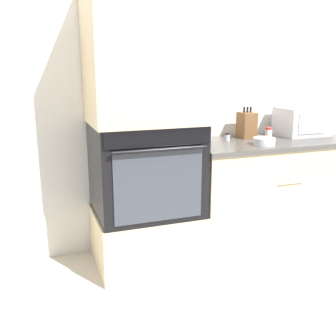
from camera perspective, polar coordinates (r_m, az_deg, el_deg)
ground_plane at (r=2.95m, az=5.99°, el=-14.62°), size 12.00×12.00×0.00m
wall_back at (r=3.16m, az=1.60°, el=11.19°), size 8.00×0.05×2.50m
oven_cabinet_base at (r=2.99m, az=-3.10°, el=-9.87°), size 0.76×0.60×0.40m
wall_oven at (r=2.81m, az=-3.23°, el=-0.06°), size 0.73×0.64×0.65m
oven_cabinet_upper at (r=2.72m, az=-3.49°, el=15.89°), size 0.76×0.60×0.89m
counter_unit at (r=3.32m, az=14.08°, el=-3.40°), size 1.31×0.63×0.87m
microwave at (r=3.49m, az=18.93°, el=6.41°), size 0.41×0.30×0.23m
knife_block at (r=3.25m, az=11.34°, el=6.13°), size 0.12×0.14×0.25m
bowl at (r=2.99m, az=13.78°, el=3.78°), size 0.16×0.16×0.05m
condiment_jar_near at (r=3.10m, az=6.05°, el=4.89°), size 0.04×0.04×0.10m
condiment_jar_mid at (r=3.09m, az=8.60°, el=4.47°), size 0.04×0.04×0.06m
condiment_jar_far at (r=3.29m, az=14.38°, el=4.97°), size 0.06×0.06×0.09m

